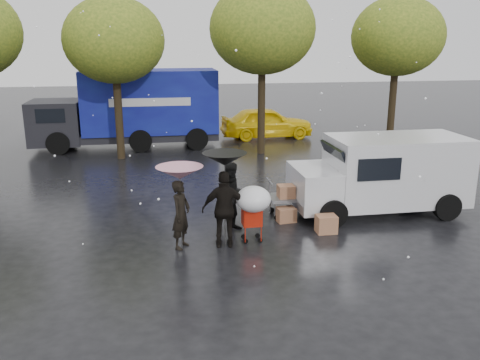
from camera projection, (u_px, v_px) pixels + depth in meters
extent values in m
plane|color=black|center=(246.00, 244.00, 12.44)|extent=(90.00, 90.00, 0.00)
imported|color=black|center=(181.00, 215.00, 12.05)|extent=(0.65, 0.73, 1.67)
imported|color=black|center=(233.00, 197.00, 13.13)|extent=(0.99, 0.83, 1.83)
imported|color=black|center=(225.00, 209.00, 12.08)|extent=(1.15, 0.58, 1.88)
cylinder|color=#4C4C4C|center=(181.00, 211.00, 12.02)|extent=(0.02, 0.02, 1.86)
cone|color=#E45D89|center=(180.00, 173.00, 11.77)|extent=(1.11, 1.11, 0.30)
sphere|color=#4C4C4C|center=(180.00, 171.00, 11.76)|extent=(0.06, 0.06, 0.06)
cylinder|color=#4C4C4C|center=(225.00, 204.00, 12.04)|extent=(0.02, 0.02, 2.17)
cone|color=black|center=(225.00, 159.00, 11.75)|extent=(1.04, 1.04, 0.30)
sphere|color=#4C4C4C|center=(225.00, 158.00, 11.74)|extent=(0.06, 0.06, 0.06)
cube|color=slate|center=(295.00, 197.00, 14.32)|extent=(1.50, 0.80, 0.08)
cylinder|color=slate|center=(269.00, 190.00, 14.13)|extent=(0.04, 0.04, 0.60)
cube|color=#975F42|center=(306.00, 187.00, 14.41)|extent=(0.55, 0.45, 0.40)
cube|color=#975F42|center=(286.00, 191.00, 14.12)|extent=(0.45, 0.40, 0.35)
cube|color=#975F42|center=(308.00, 178.00, 14.07)|extent=(0.40, 0.35, 0.28)
cube|color=tan|center=(297.00, 194.00, 14.30)|extent=(0.90, 0.55, 0.12)
cylinder|color=black|center=(277.00, 218.00, 14.05)|extent=(0.16, 0.05, 0.16)
cylinder|color=black|center=(272.00, 210.00, 14.66)|extent=(0.16, 0.05, 0.16)
cylinder|color=black|center=(318.00, 215.00, 14.24)|extent=(0.16, 0.05, 0.16)
cylinder|color=black|center=(312.00, 208.00, 14.85)|extent=(0.16, 0.05, 0.16)
cube|color=#B41B0A|center=(252.00, 216.00, 12.49)|extent=(0.47, 0.41, 0.45)
cylinder|color=#B41B0A|center=(253.00, 204.00, 12.21)|extent=(0.42, 0.02, 0.02)
cylinder|color=#4C4C4C|center=(253.00, 207.00, 12.23)|extent=(0.02, 0.02, 0.60)
ellipsoid|color=white|center=(253.00, 199.00, 12.17)|extent=(0.84, 0.84, 0.63)
cylinder|color=black|center=(246.00, 241.00, 12.47)|extent=(0.12, 0.04, 0.12)
cylinder|color=black|center=(243.00, 236.00, 12.77)|extent=(0.12, 0.04, 0.12)
cylinder|color=black|center=(260.00, 240.00, 12.53)|extent=(0.12, 0.04, 0.12)
cylinder|color=black|center=(257.00, 236.00, 12.83)|extent=(0.12, 0.04, 0.12)
cube|color=silver|center=(396.00, 170.00, 14.52)|extent=(3.80, 2.00, 1.90)
cube|color=silver|center=(315.00, 187.00, 14.24)|extent=(1.20, 1.95, 1.10)
cube|color=black|center=(336.00, 157.00, 14.10)|extent=(0.37, 1.70, 0.67)
cube|color=slate|center=(296.00, 201.00, 14.25)|extent=(0.12, 1.90, 0.25)
cylinder|color=black|center=(333.00, 213.00, 13.49)|extent=(0.76, 0.28, 0.76)
cylinder|color=black|center=(311.00, 193.00, 15.30)|extent=(0.76, 0.28, 0.76)
cylinder|color=black|center=(447.00, 207.00, 14.03)|extent=(0.76, 0.28, 0.76)
cylinder|color=black|center=(413.00, 188.00, 15.83)|extent=(0.76, 0.28, 0.76)
cube|color=navy|center=(150.00, 101.00, 23.19)|extent=(6.00, 2.50, 2.80)
cube|color=black|center=(56.00, 122.00, 22.74)|extent=(2.20, 2.40, 1.90)
cube|color=black|center=(130.00, 135.00, 23.44)|extent=(8.00, 2.30, 0.35)
cube|color=silver|center=(150.00, 102.00, 21.96)|extent=(3.50, 0.03, 0.35)
cylinder|color=black|center=(58.00, 143.00, 21.88)|extent=(1.00, 0.30, 1.00)
cylinder|color=black|center=(66.00, 134.00, 24.06)|extent=(1.00, 0.30, 1.00)
cylinder|color=black|center=(197.00, 139.00, 22.85)|extent=(1.00, 0.30, 1.00)
cylinder|color=black|center=(193.00, 130.00, 25.04)|extent=(1.00, 0.30, 1.00)
cube|color=#975F42|center=(326.00, 224.00, 13.15)|extent=(0.52, 0.42, 0.46)
cube|color=#975F42|center=(286.00, 215.00, 13.95)|extent=(0.55, 0.45, 0.39)
imported|color=yellow|center=(267.00, 123.00, 25.53)|extent=(4.64, 2.00, 1.56)
cylinder|color=black|center=(118.00, 105.00, 20.76)|extent=(0.32, 0.32, 4.48)
ellipsoid|color=#375718|center=(114.00, 40.00, 20.07)|extent=(4.00, 4.00, 3.40)
cylinder|color=black|center=(262.00, 97.00, 21.67)|extent=(0.32, 0.32, 4.90)
ellipsoid|color=#375718|center=(262.00, 29.00, 20.92)|extent=(4.40, 4.40, 3.74)
cylinder|color=black|center=(393.00, 98.00, 22.69)|extent=(0.32, 0.32, 4.62)
ellipsoid|color=#375718|center=(398.00, 36.00, 21.97)|extent=(4.00, 4.00, 3.40)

